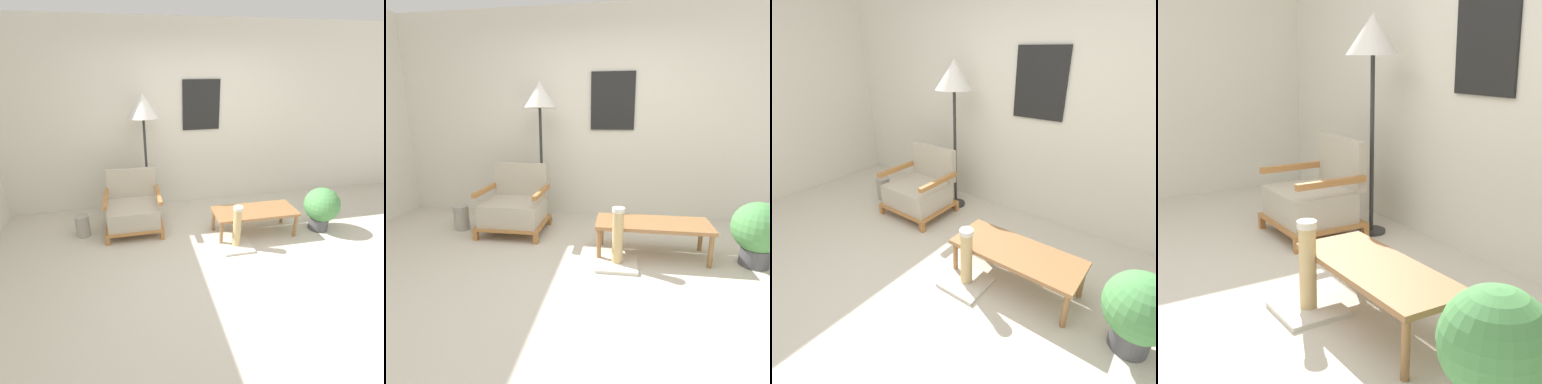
% 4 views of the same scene
% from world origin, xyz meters
% --- Properties ---
extents(ground_plane, '(14.00, 14.00, 0.00)m').
position_xyz_m(ground_plane, '(0.00, 0.00, 0.00)').
color(ground_plane, beige).
extents(wall_back, '(8.00, 0.09, 2.70)m').
position_xyz_m(wall_back, '(0.00, 2.05, 1.35)').
color(wall_back, silver).
rests_on(wall_back, ground_plane).
extents(armchair, '(0.75, 0.66, 0.79)m').
position_xyz_m(armchair, '(-0.96, 1.27, 0.30)').
color(armchair, '#B2753D').
rests_on(armchair, ground_plane).
extents(floor_lamp, '(0.43, 0.43, 1.78)m').
position_xyz_m(floor_lamp, '(-0.73, 1.68, 1.55)').
color(floor_lamp, '#2D2D2D').
rests_on(floor_lamp, ground_plane).
extents(coffee_table, '(1.10, 0.45, 0.35)m').
position_xyz_m(coffee_table, '(0.61, 0.83, 0.31)').
color(coffee_table, olive).
rests_on(coffee_table, ground_plane).
extents(vase, '(0.18, 0.18, 0.30)m').
position_xyz_m(vase, '(-1.64, 1.23, 0.15)').
color(vase, '#9E998E').
rests_on(vase, ground_plane).
extents(potted_plant, '(0.47, 0.47, 0.61)m').
position_xyz_m(potted_plant, '(1.54, 0.75, 0.34)').
color(potted_plant, '#4C4C51').
rests_on(potted_plant, ground_plane).
extents(scratching_post, '(0.38, 0.38, 0.56)m').
position_xyz_m(scratching_post, '(0.28, 0.57, 0.17)').
color(scratching_post, beige).
rests_on(scratching_post, ground_plane).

